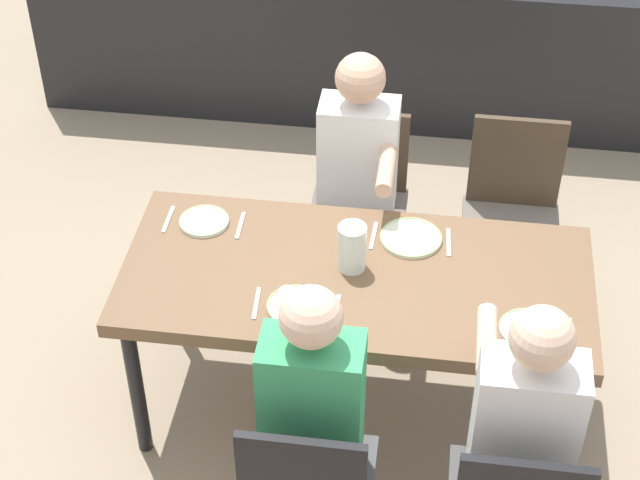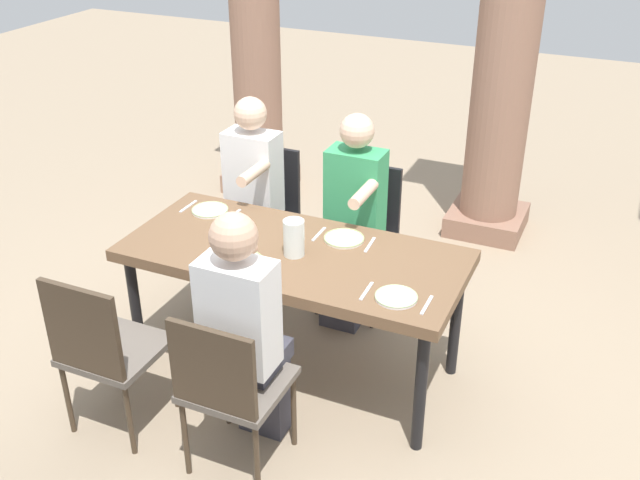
{
  "view_description": "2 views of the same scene",
  "coord_description": "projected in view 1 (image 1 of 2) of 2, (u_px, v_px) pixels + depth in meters",
  "views": [
    {
      "loc": [
        -0.27,
        2.97,
        3.45
      ],
      "look_at": [
        0.15,
        -0.05,
        0.89
      ],
      "focal_mm": 58.41,
      "sensor_mm": 36.0,
      "label": 1
    },
    {
      "loc": [
        1.52,
        -3.06,
        2.67
      ],
      "look_at": [
        0.15,
        0.02,
        0.86
      ],
      "focal_mm": 41.48,
      "sensor_mm": 36.0,
      "label": 2
    }
  ],
  "objects": [
    {
      "name": "plate_3",
      "position": [
        204.0,
        221.0,
        4.23
      ],
      "size": [
        0.2,
        0.2,
        0.02
      ],
      "color": "white",
      "rests_on": "dining_table"
    },
    {
      "name": "fork_0",
      "position": [
        570.0,
        335.0,
        3.74
      ],
      "size": [
        0.02,
        0.17,
        0.01
      ],
      "primitive_type": "cube",
      "rotation": [
        0.0,
        0.0,
        -0.01
      ],
      "color": "silver",
      "rests_on": "dining_table"
    },
    {
      "name": "diner_man_white",
      "position": [
        520.0,
        433.0,
        3.48
      ],
      "size": [
        0.35,
        0.49,
        1.33
      ],
      "color": "#3F3F4C",
      "rests_on": "ground"
    },
    {
      "name": "diner_woman_green",
      "position": [
        357.0,
        185.0,
        4.54
      ],
      "size": [
        0.34,
        0.5,
        1.32
      ],
      "color": "#3F3F4C",
      "rests_on": "ground"
    },
    {
      "name": "fork_2",
      "position": [
        336.0,
        311.0,
        3.84
      ],
      "size": [
        0.02,
        0.17,
        0.01
      ],
      "primitive_type": "cube",
      "rotation": [
        0.0,
        0.0,
        0.01
      ],
      "color": "silver",
      "rests_on": "dining_table"
    },
    {
      "name": "spoon_2",
      "position": [
        256.0,
        303.0,
        3.87
      ],
      "size": [
        0.03,
        0.17,
        0.01
      ],
      "primitive_type": "cube",
      "rotation": [
        0.0,
        0.0,
        0.06
      ],
      "color": "silver",
      "rests_on": "dining_table"
    },
    {
      "name": "fork_1",
      "position": [
        448.0,
        242.0,
        4.14
      ],
      "size": [
        0.03,
        0.17,
        0.01
      ],
      "primitive_type": "cube",
      "rotation": [
        0.0,
        0.0,
        0.06
      ],
      "color": "silver",
      "rests_on": "dining_table"
    },
    {
      "name": "chair_west_south",
      "position": [
        512.0,
        207.0,
        4.73
      ],
      "size": [
        0.44,
        0.44,
        0.92
      ],
      "color": "#6A6158",
      "rests_on": "ground"
    },
    {
      "name": "patio_railing",
      "position": [
        397.0,
        63.0,
        5.85
      ],
      "size": [
        4.22,
        0.1,
        0.9
      ],
      "primitive_type": "cube",
      "color": "black",
      "rests_on": "ground"
    },
    {
      "name": "chair_mid_south",
      "position": [
        359.0,
        195.0,
        4.8
      ],
      "size": [
        0.44,
        0.44,
        0.89
      ],
      "color": "#6A6158",
      "rests_on": "ground"
    },
    {
      "name": "water_pitcher",
      "position": [
        352.0,
        249.0,
        3.98
      ],
      "size": [
        0.11,
        0.11,
        0.2
      ],
      "color": "white",
      "rests_on": "dining_table"
    },
    {
      "name": "spoon_3",
      "position": [
        168.0,
        219.0,
        4.25
      ],
      "size": [
        0.02,
        0.17,
        0.01
      ],
      "primitive_type": "cube",
      "rotation": [
        0.0,
        0.0,
        0.0
      ],
      "color": "silver",
      "rests_on": "dining_table"
    },
    {
      "name": "spoon_0",
      "position": [
        486.0,
        327.0,
        3.78
      ],
      "size": [
        0.02,
        0.17,
        0.01
      ],
      "primitive_type": "cube",
      "rotation": [
        0.0,
        0.0,
        -0.05
      ],
      "color": "silver",
      "rests_on": "dining_table"
    },
    {
      "name": "plate_0",
      "position": [
        528.0,
        329.0,
        3.76
      ],
      "size": [
        0.21,
        0.21,
        0.02
      ],
      "color": "white",
      "rests_on": "dining_table"
    },
    {
      "name": "diner_guest_third",
      "position": [
        314.0,
        412.0,
        3.56
      ],
      "size": [
        0.35,
        0.49,
        1.32
      ],
      "color": "#3F3F4C",
      "rests_on": "ground"
    },
    {
      "name": "plate_1",
      "position": [
        411.0,
        238.0,
        4.15
      ],
      "size": [
        0.25,
        0.25,
        0.02
      ],
      "color": "silver",
      "rests_on": "dining_table"
    },
    {
      "name": "dining_table",
      "position": [
        356.0,
        287.0,
        4.05
      ],
      "size": [
        1.82,
        0.82,
        0.77
      ],
      "color": "brown",
      "rests_on": "ground"
    },
    {
      "name": "ground_plane",
      "position": [
        352.0,
        407.0,
        4.5
      ],
      "size": [
        16.0,
        16.0,
        0.0
      ],
      "primitive_type": "plane",
      "color": "gray"
    },
    {
      "name": "spoon_1",
      "position": [
        374.0,
        236.0,
        4.17
      ],
      "size": [
        0.02,
        0.17,
        0.01
      ],
      "primitive_type": "cube",
      "rotation": [
        0.0,
        0.0,
        -0.04
      ],
      "color": "silver",
      "rests_on": "dining_table"
    },
    {
      "name": "fork_3",
      "position": [
        240.0,
        226.0,
        4.22
      ],
      "size": [
        0.02,
        0.17,
        0.01
      ],
      "primitive_type": "cube",
      "rotation": [
        0.0,
        0.0,
        0.02
      ],
      "color": "silver",
      "rests_on": "dining_table"
    },
    {
      "name": "plate_2",
      "position": [
        296.0,
        306.0,
        3.85
      ],
      "size": [
        0.22,
        0.22,
        0.02
      ],
      "color": "silver",
      "rests_on": "dining_table"
    }
  ]
}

